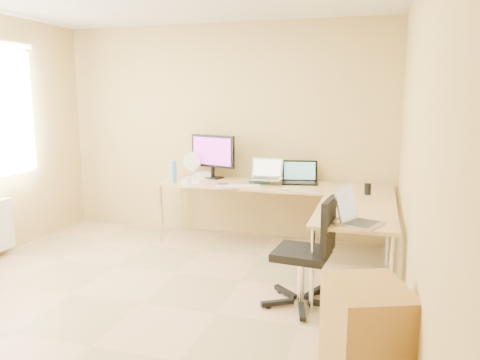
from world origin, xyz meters
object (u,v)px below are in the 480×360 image
(mug, at_px, (188,180))
(laptop_return, at_px, (360,209))
(desk_fan, at_px, (193,166))
(desk_return, at_px, (354,249))
(monitor, at_px, (213,157))
(office_chair, at_px, (302,247))
(laptop_black, at_px, (300,172))
(water_bottle, at_px, (173,172))
(desk_main, at_px, (273,215))
(cabinet, at_px, (367,345))
(laptop_center, at_px, (266,169))
(keyboard, at_px, (238,187))

(mug, distance_m, laptop_return, 2.33)
(desk_fan, bearing_deg, laptop_return, -37.65)
(desk_return, distance_m, monitor, 2.24)
(office_chair, bearing_deg, monitor, 134.89)
(desk_return, distance_m, laptop_black, 1.42)
(laptop_black, distance_m, laptop_return, 1.79)
(desk_return, distance_m, laptop_return, 0.69)
(desk_return, bearing_deg, water_bottle, 160.50)
(desk_main, relative_size, laptop_black, 6.46)
(laptop_return, xyz_separation_m, office_chair, (-0.45, 0.00, -0.35))
(desk_return, relative_size, office_chair, 1.39)
(desk_fan, relative_size, office_chair, 0.31)
(desk_fan, height_order, office_chair, desk_fan)
(laptop_black, distance_m, desk_fan, 1.35)
(water_bottle, xyz_separation_m, cabinet, (2.25, -2.41, -0.50))
(mug, bearing_deg, desk_return, -21.54)
(cabinet, bearing_deg, laptop_black, 85.13)
(desk_return, relative_size, monitor, 2.08)
(laptop_center, relative_size, desk_fan, 1.26)
(office_chair, bearing_deg, desk_return, 55.86)
(laptop_center, relative_size, laptop_return, 0.98)
(laptop_center, height_order, office_chair, laptop_center)
(desk_return, relative_size, laptop_return, 3.49)
(desk_return, relative_size, cabinet, 1.87)
(desk_return, bearing_deg, desk_main, 134.27)
(desk_fan, xyz_separation_m, laptop_return, (2.08, -1.69, -0.02))
(monitor, relative_size, desk_fan, 2.17)
(water_bottle, bearing_deg, keyboard, -2.98)
(mug, xyz_separation_m, desk_fan, (-0.11, 0.44, 0.10))
(mug, bearing_deg, office_chair, -39.28)
(laptop_center, bearing_deg, laptop_return, -54.80)
(desk_main, relative_size, keyboard, 5.45)
(monitor, relative_size, mug, 7.11)
(laptop_black, relative_size, water_bottle, 1.55)
(water_bottle, xyz_separation_m, desk_fan, (0.06, 0.46, 0.01))
(monitor, height_order, laptop_black, monitor)
(desk_return, height_order, laptop_black, laptop_black)
(desk_return, distance_m, laptop_center, 1.55)
(cabinet, bearing_deg, laptop_return, 73.52)
(desk_main, height_order, desk_return, same)
(cabinet, bearing_deg, office_chair, 93.59)
(desk_main, distance_m, monitor, 1.04)
(desk_main, height_order, laptop_black, laptop_black)
(monitor, distance_m, laptop_center, 0.75)
(monitor, height_order, keyboard, monitor)
(laptop_black, bearing_deg, laptop_center, -168.52)
(laptop_black, height_order, cabinet, laptop_black)
(monitor, bearing_deg, cabinet, -38.74)
(monitor, bearing_deg, laptop_center, 0.92)
(laptop_black, distance_m, mug, 1.29)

